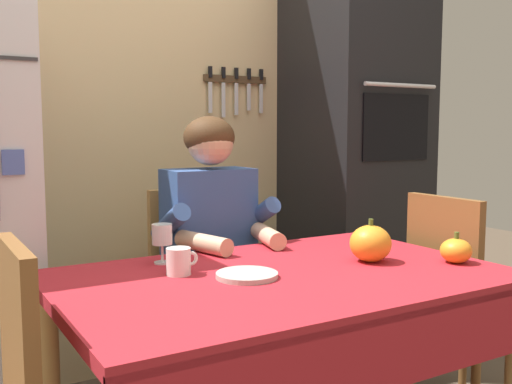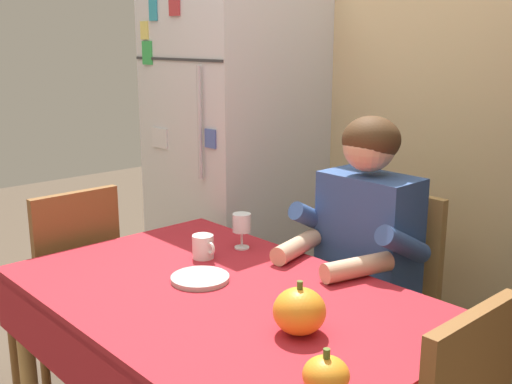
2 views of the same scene
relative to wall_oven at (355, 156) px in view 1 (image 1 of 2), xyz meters
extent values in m
cube|color=#D1B784|center=(-1.00, 0.35, 0.25)|extent=(3.70, 0.10, 2.60)
cube|color=#4C3823|center=(-0.56, 0.29, 0.40)|extent=(0.36, 0.02, 0.04)
cube|color=silver|center=(-0.71, 0.28, 0.30)|extent=(0.02, 0.01, 0.15)
cube|color=black|center=(-0.71, 0.28, 0.43)|extent=(0.02, 0.01, 0.06)
cube|color=silver|center=(-0.64, 0.28, 0.29)|extent=(0.02, 0.01, 0.18)
cube|color=black|center=(-0.64, 0.28, 0.43)|extent=(0.02, 0.01, 0.06)
cube|color=silver|center=(-0.56, 0.28, 0.30)|extent=(0.02, 0.01, 0.16)
cube|color=black|center=(-0.56, 0.28, 0.43)|extent=(0.02, 0.01, 0.06)
cube|color=silver|center=(-0.49, 0.28, 0.31)|extent=(0.02, 0.01, 0.14)
cube|color=black|center=(-0.49, 0.28, 0.43)|extent=(0.02, 0.01, 0.06)
cube|color=silver|center=(-0.41, 0.28, 0.30)|extent=(0.02, 0.01, 0.15)
cube|color=black|center=(-0.41, 0.28, 0.43)|extent=(0.02, 0.01, 0.06)
cube|color=#4C66B7|center=(-1.76, -0.39, 0.04)|extent=(0.07, 0.01, 0.08)
cube|color=black|center=(0.00, 0.00, 0.00)|extent=(0.60, 0.60, 2.10)
cube|color=black|center=(0.00, -0.30, 0.15)|extent=(0.42, 0.01, 0.32)
cylinder|color=silver|center=(0.00, -0.33, 0.35)|extent=(0.45, 0.02, 0.02)
cylinder|color=tan|center=(-0.41, -0.51, -0.70)|extent=(0.06, 0.06, 0.70)
cube|color=#A81E28|center=(-1.05, -0.90, -0.33)|extent=(1.40, 0.90, 0.04)
cube|color=#A81E28|center=(-1.05, -1.34, -0.43)|extent=(1.40, 0.01, 0.20)
cube|color=tan|center=(-0.99, -0.21, -0.62)|extent=(0.40, 0.40, 0.04)
cube|color=tan|center=(-0.99, -0.03, -0.36)|extent=(0.36, 0.04, 0.48)
cylinder|color=tan|center=(-1.16, -0.38, -0.84)|extent=(0.04, 0.04, 0.41)
cylinder|color=tan|center=(-1.16, -0.04, -0.84)|extent=(0.04, 0.04, 0.41)
cylinder|color=tan|center=(-0.82, -0.38, -0.84)|extent=(0.04, 0.04, 0.41)
cylinder|color=tan|center=(-0.82, -0.04, -0.84)|extent=(0.04, 0.04, 0.41)
cylinder|color=#38384C|center=(-0.89, -0.53, -0.82)|extent=(0.09, 0.09, 0.38)
cube|color=#38384C|center=(-1.08, -0.37, -0.55)|extent=(0.12, 0.40, 0.11)
cube|color=#38384C|center=(-0.90, -0.37, -0.55)|extent=(0.12, 0.40, 0.11)
cube|color=#33518E|center=(-0.99, -0.25, -0.26)|extent=(0.36, 0.20, 0.48)
cylinder|color=#33518E|center=(-1.19, -0.32, -0.22)|extent=(0.07, 0.26, 0.18)
cylinder|color=#33518E|center=(-0.79, -0.32, -0.22)|extent=(0.07, 0.26, 0.18)
cylinder|color=#D8A884|center=(-1.13, -0.49, -0.28)|extent=(0.13, 0.27, 0.07)
cylinder|color=#D8A884|center=(-0.85, -0.49, -0.28)|extent=(0.13, 0.27, 0.07)
sphere|color=#D8A884|center=(-0.99, -0.27, 0.09)|extent=(0.19, 0.19, 0.19)
ellipsoid|color=#472D19|center=(-0.99, -0.26, 0.11)|extent=(0.21, 0.21, 0.17)
cube|color=brown|center=(-1.85, -0.99, -0.36)|extent=(0.04, 0.36, 0.48)
cube|color=brown|center=(-0.07, -0.84, -0.62)|extent=(0.40, 0.40, 0.04)
cube|color=brown|center=(-0.25, -0.84, -0.36)|extent=(0.04, 0.36, 0.48)
cylinder|color=brown|center=(0.10, -0.67, -0.84)|extent=(0.04, 0.04, 0.41)
cylinder|color=brown|center=(-0.24, -0.67, -0.84)|extent=(0.04, 0.04, 0.41)
cylinder|color=white|center=(-1.34, -0.75, -0.27)|extent=(0.08, 0.08, 0.09)
torus|color=white|center=(-1.30, -0.75, -0.26)|extent=(0.05, 0.01, 0.05)
cylinder|color=white|center=(-1.33, -0.58, -0.31)|extent=(0.06, 0.06, 0.01)
cylinder|color=white|center=(-1.33, -0.58, -0.27)|extent=(0.01, 0.01, 0.06)
cylinder|color=white|center=(-1.33, -0.58, -0.21)|extent=(0.07, 0.07, 0.07)
ellipsoid|color=orange|center=(-0.70, -0.92, -0.25)|extent=(0.14, 0.14, 0.13)
cylinder|color=#4C6023|center=(-0.70, -0.92, -0.17)|extent=(0.02, 0.02, 0.02)
ellipsoid|color=orange|center=(-0.46, -1.08, -0.27)|extent=(0.11, 0.11, 0.08)
cylinder|color=#4C6023|center=(-0.46, -1.08, -0.22)|extent=(0.02, 0.02, 0.02)
cylinder|color=#B7B2A8|center=(-1.17, -0.89, -0.30)|extent=(0.19, 0.19, 0.02)
camera|label=1|loc=(-2.06, -2.43, 0.15)|focal=41.47mm
camera|label=2|loc=(0.34, -2.02, 0.46)|focal=43.14mm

